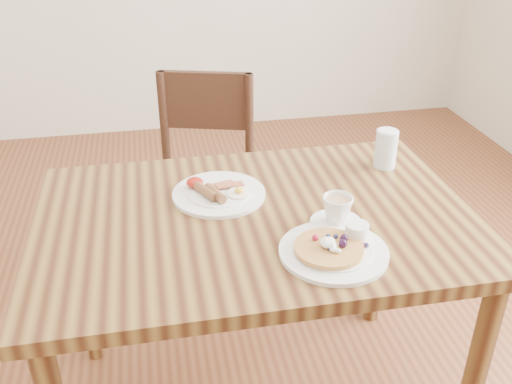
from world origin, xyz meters
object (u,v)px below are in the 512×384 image
Objects in this scene: chair_far at (203,173)px; breakfast_plate at (217,193)px; dining_table at (256,244)px; water_glass at (386,149)px; pancake_plate at (335,248)px; teacup_saucer at (337,213)px.

chair_far reaches higher than breakfast_plate.
chair_far reaches higher than dining_table.
water_glass is at bearing 9.42° from breakfast_plate.
pancake_plate reaches higher than dining_table.
chair_far is 0.96m from teacup_saucer.
dining_table is 0.26m from teacup_saucer.
dining_table is at bearing -53.58° from breakfast_plate.
water_glass is at bearing 54.74° from pancake_plate.
pancake_plate is at bearing -54.36° from breakfast_plate.
dining_table is 0.53m from water_glass.
breakfast_plate is 0.36m from teacup_saucer.
pancake_plate is 0.53m from water_glass.
pancake_plate is at bearing 119.01° from chair_far.
pancake_plate is 2.21× the size of water_glass.
breakfast_plate is (-0.09, 0.12, 0.11)m from dining_table.
dining_table is at bearing 111.45° from chair_far.
chair_far is 6.29× the size of teacup_saucer.
teacup_saucer is at bearing 70.20° from pancake_plate.
breakfast_plate reaches higher than dining_table.
chair_far is at bearing 102.70° from pancake_plate.
dining_table is 4.44× the size of breakfast_plate.
chair_far is (-0.07, 0.78, -0.16)m from dining_table.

